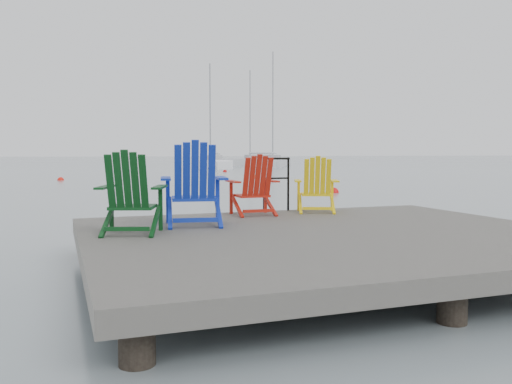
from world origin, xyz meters
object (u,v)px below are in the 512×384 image
object	(u,v)px
chair_red	(254,186)
sailboat_near	(212,164)
sailboat_mid	(272,163)
buoy_c	(255,178)
buoy_d	(225,172)
sailboat_far	(254,162)
chair_blue	(194,184)
buoy_b	(61,180)
chair_green	(130,193)
chair_yellow	(317,185)
buoy_a	(334,193)
handrail	(276,179)

from	to	relation	value
chair_red	sailboat_near	distance (m)	42.78
sailboat_mid	buoy_c	world-z (taller)	sailboat_mid
buoy_c	buoy_d	world-z (taller)	buoy_d
sailboat_far	buoy_c	bearing A→B (deg)	155.24
chair_blue	buoy_b	world-z (taller)	chair_blue
chair_green	sailboat_near	size ratio (longest dim) A/B	0.10
sailboat_near	chair_red	bearing A→B (deg)	-105.19
sailboat_near	chair_yellow	bearing A→B (deg)	-103.77
chair_red	buoy_a	bearing A→B (deg)	57.88
chair_red	buoy_a	distance (m)	11.91
buoy_d	sailboat_far	bearing A→B (deg)	63.93
chair_yellow	chair_green	bearing A→B (deg)	-134.08
chair_red	sailboat_far	bearing A→B (deg)	72.31
chair_blue	sailboat_far	bearing A→B (deg)	79.92
buoy_a	chair_yellow	bearing A→B (deg)	-119.74
chair_blue	sailboat_near	xyz separation A→B (m)	(11.92, 42.29, -0.70)
handrail	sailboat_mid	distance (m)	47.28
chair_yellow	sailboat_near	world-z (taller)	sailboat_near
sailboat_far	buoy_b	bearing A→B (deg)	137.65
chair_green	buoy_b	distance (m)	24.06
chair_yellow	sailboat_far	bearing A→B (deg)	93.74
chair_yellow	buoy_d	size ratio (longest dim) A/B	2.70
sailboat_mid	buoy_a	bearing A→B (deg)	-80.81
chair_red	sailboat_mid	xyz separation A→B (m)	(18.10, 44.37, -0.61)
chair_blue	buoy_c	xyz separation A→B (m)	(9.17, 22.76, -1.06)
sailboat_far	buoy_d	distance (m)	20.26
sailboat_mid	chair_green	bearing A→B (deg)	-86.34
chair_blue	sailboat_mid	distance (m)	49.19
handrail	chair_blue	bearing A→B (deg)	-142.06
buoy_b	handrail	bearing A→B (deg)	-81.52
chair_yellow	chair_blue	bearing A→B (deg)	-135.94
buoy_c	sailboat_far	bearing A→B (deg)	70.32
chair_yellow	buoy_a	xyz separation A→B (m)	(5.60, 9.80, -0.95)
chair_green	sailboat_near	world-z (taller)	sailboat_near
sailboat_far	buoy_c	distance (m)	29.90
buoy_a	buoy_c	xyz separation A→B (m)	(1.31, 12.07, 0.00)
buoy_b	buoy_c	world-z (taller)	buoy_b
sailboat_mid	buoy_a	size ratio (longest dim) A/B	31.93
sailboat_near	buoy_c	world-z (taller)	sailboat_near
chair_red	buoy_b	distance (m)	22.86
chair_red	buoy_d	bearing A→B (deg)	76.11
chair_red	buoy_c	size ratio (longest dim) A/B	2.88
chair_green	sailboat_near	xyz separation A→B (m)	(12.81, 42.76, -0.64)
chair_blue	buoy_d	size ratio (longest dim) A/B	3.33
chair_blue	sailboat_near	bearing A→B (deg)	84.88
handrail	buoy_b	world-z (taller)	handrail
chair_red	sailboat_mid	size ratio (longest dim) A/B	0.08
chair_green	buoy_b	size ratio (longest dim) A/B	2.82
chair_green	chair_red	distance (m)	2.47
handrail	sailboat_mid	bearing A→B (deg)	68.23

